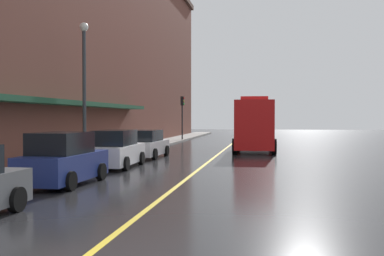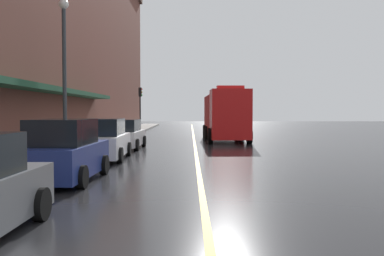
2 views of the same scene
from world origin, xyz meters
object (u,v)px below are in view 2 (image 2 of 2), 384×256
(parked_car_1, at_px, (65,152))
(traffic_light_near, at_px, (140,100))
(parked_car_3, at_px, (124,135))
(street_lamp_left, at_px, (64,60))
(parked_car_2, at_px, (104,140))
(fire_truck, at_px, (225,116))
(parking_meter_1, at_px, (100,129))
(parking_meter_0, at_px, (86,132))

(parked_car_1, xyz_separation_m, traffic_light_near, (-1.25, 29.43, 2.30))
(parked_car_3, xyz_separation_m, traffic_light_near, (-1.31, 18.73, 2.39))
(street_lamp_left, distance_m, traffic_light_near, 23.05)
(parked_car_2, distance_m, parked_car_3, 5.16)
(traffic_light_near, bearing_deg, fire_truck, -58.58)
(traffic_light_near, bearing_deg, street_lamp_left, -91.65)
(parked_car_2, relative_size, parking_meter_1, 3.34)
(parking_meter_1, height_order, street_lamp_left, street_lamp_left)
(parking_meter_1, distance_m, street_lamp_left, 5.66)
(parked_car_2, bearing_deg, parked_car_3, -1.72)
(parked_car_3, bearing_deg, parked_car_2, -178.54)
(parked_car_1, bearing_deg, parking_meter_0, 10.97)
(parked_car_2, xyz_separation_m, fire_truck, (6.22, 11.61, 0.94))
(fire_truck, bearing_deg, traffic_light_near, -149.80)
(parked_car_2, height_order, parking_meter_0, parked_car_2)
(parked_car_3, distance_m, parking_meter_0, 3.15)
(parking_meter_0, bearing_deg, fire_truck, 50.85)
(parked_car_3, xyz_separation_m, fire_truck, (6.18, 6.46, 1.00))
(parked_car_1, xyz_separation_m, fire_truck, (6.25, 17.16, 0.91))
(parked_car_3, height_order, parking_meter_1, parked_car_3)
(parked_car_2, height_order, fire_truck, fire_truck)
(parking_meter_0, xyz_separation_m, traffic_light_near, (0.06, 21.55, 2.10))
(parked_car_1, bearing_deg, parked_car_3, 1.19)
(parked_car_1, distance_m, parked_car_3, 10.71)
(parking_meter_1, bearing_deg, street_lamp_left, -97.55)
(parked_car_1, height_order, traffic_light_near, traffic_light_near)
(parking_meter_0, distance_m, street_lamp_left, 3.69)
(parked_car_2, relative_size, street_lamp_left, 0.64)
(parked_car_1, height_order, street_lamp_left, street_lamp_left)
(parked_car_2, bearing_deg, parking_meter_0, 28.47)
(street_lamp_left, bearing_deg, fire_truck, 52.78)
(parked_car_3, xyz_separation_m, parking_meter_0, (-1.37, -2.82, 0.29))
(parked_car_2, distance_m, traffic_light_near, 24.03)
(parked_car_3, bearing_deg, street_lamp_left, 157.17)
(parking_meter_0, relative_size, traffic_light_near, 0.31)
(parked_car_3, height_order, street_lamp_left, street_lamp_left)
(street_lamp_left, bearing_deg, parking_meter_0, 67.61)
(parked_car_3, bearing_deg, parking_meter_0, 155.99)
(parked_car_1, relative_size, parked_car_3, 0.97)
(parking_meter_0, distance_m, traffic_light_near, 21.65)
(parking_meter_1, bearing_deg, parked_car_2, -76.15)
(fire_truck, distance_m, parking_meter_1, 9.81)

